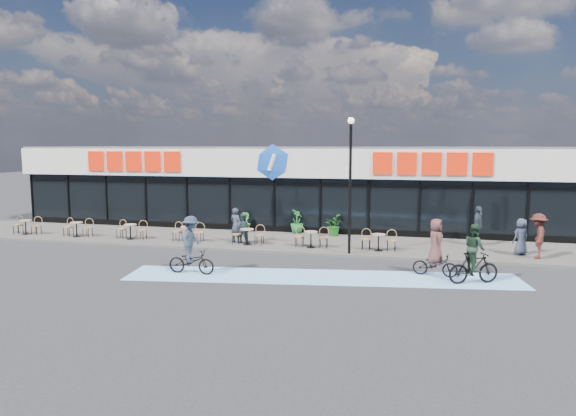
{
  "coord_description": "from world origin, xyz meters",
  "views": [
    {
      "loc": [
        6.97,
        -19.19,
        4.7
      ],
      "look_at": [
        1.6,
        3.5,
        1.83
      ],
      "focal_mm": 32.0,
      "sensor_mm": 36.0,
      "label": 1
    }
  ],
  "objects_px": {
    "pedestrian_a": "(538,236)",
    "pedestrian_c": "(521,237)",
    "patron_left": "(236,225)",
    "potted_plant_mid": "(333,225)",
    "potted_plant_left": "(245,222)",
    "lamp_post": "(350,175)",
    "potted_plant_right": "(297,221)",
    "cyclist_b": "(435,253)",
    "patron_right": "(243,228)",
    "bistro_set_0": "(27,225)",
    "cyclist_a": "(474,259)",
    "pedestrian_b": "(478,226)"
  },
  "relations": [
    {
      "from": "patron_left",
      "to": "pedestrian_c",
      "type": "height_order",
      "value": "patron_left"
    },
    {
      "from": "potted_plant_left",
      "to": "patron_left",
      "type": "xyz_separation_m",
      "value": [
        0.5,
        -2.94,
        0.31
      ]
    },
    {
      "from": "pedestrian_c",
      "to": "cyclist_b",
      "type": "xyz_separation_m",
      "value": [
        -3.65,
        -4.1,
        -0.04
      ]
    },
    {
      "from": "lamp_post",
      "to": "potted_plant_mid",
      "type": "height_order",
      "value": "lamp_post"
    },
    {
      "from": "cyclist_a",
      "to": "cyclist_b",
      "type": "height_order",
      "value": "cyclist_b"
    },
    {
      "from": "patron_left",
      "to": "potted_plant_left",
      "type": "bearing_deg",
      "value": -60.89
    },
    {
      "from": "bistro_set_0",
      "to": "pedestrian_c",
      "type": "relative_size",
      "value": 1.0
    },
    {
      "from": "pedestrian_a",
      "to": "cyclist_a",
      "type": "height_order",
      "value": "cyclist_a"
    },
    {
      "from": "patron_right",
      "to": "bistro_set_0",
      "type": "bearing_deg",
      "value": 9.21
    },
    {
      "from": "patron_left",
      "to": "pedestrian_b",
      "type": "xyz_separation_m",
      "value": [
        11.05,
        1.77,
        0.09
      ]
    },
    {
      "from": "potted_plant_left",
      "to": "patron_left",
      "type": "relative_size",
      "value": 0.63
    },
    {
      "from": "patron_left",
      "to": "cyclist_a",
      "type": "distance_m",
      "value": 11.19
    },
    {
      "from": "potted_plant_mid",
      "to": "cyclist_a",
      "type": "relative_size",
      "value": 0.52
    },
    {
      "from": "patron_left",
      "to": "pedestrian_b",
      "type": "bearing_deg",
      "value": -151.35
    },
    {
      "from": "potted_plant_left",
      "to": "patron_right",
      "type": "relative_size",
      "value": 0.74
    },
    {
      "from": "patron_left",
      "to": "patron_right",
      "type": "distance_m",
      "value": 0.38
    },
    {
      "from": "lamp_post",
      "to": "potted_plant_left",
      "type": "distance_m",
      "value": 7.87
    },
    {
      "from": "lamp_post",
      "to": "potted_plant_right",
      "type": "xyz_separation_m",
      "value": [
        -3.26,
        4.45,
        -2.75
      ]
    },
    {
      "from": "lamp_post",
      "to": "cyclist_a",
      "type": "xyz_separation_m",
      "value": [
        4.63,
        -3.46,
        -2.61
      ]
    },
    {
      "from": "potted_plant_left",
      "to": "lamp_post",
      "type": "bearing_deg",
      "value": -34.9
    },
    {
      "from": "bistro_set_0",
      "to": "cyclist_b",
      "type": "distance_m",
      "value": 20.59
    },
    {
      "from": "pedestrian_a",
      "to": "potted_plant_right",
      "type": "bearing_deg",
      "value": -96.59
    },
    {
      "from": "potted_plant_right",
      "to": "cyclist_b",
      "type": "bearing_deg",
      "value": -47.02
    },
    {
      "from": "potted_plant_mid",
      "to": "potted_plant_right",
      "type": "height_order",
      "value": "potted_plant_right"
    },
    {
      "from": "patron_left",
      "to": "pedestrian_b",
      "type": "height_order",
      "value": "pedestrian_b"
    },
    {
      "from": "potted_plant_right",
      "to": "pedestrian_a",
      "type": "relative_size",
      "value": 0.67
    },
    {
      "from": "patron_left",
      "to": "patron_right",
      "type": "relative_size",
      "value": 1.19
    },
    {
      "from": "bistro_set_0",
      "to": "patron_left",
      "type": "height_order",
      "value": "patron_left"
    },
    {
      "from": "patron_right",
      "to": "cyclist_b",
      "type": "xyz_separation_m",
      "value": [
        8.57,
        -3.96,
        0.03
      ]
    },
    {
      "from": "potted_plant_right",
      "to": "pedestrian_b",
      "type": "bearing_deg",
      "value": -9.16
    },
    {
      "from": "potted_plant_right",
      "to": "potted_plant_mid",
      "type": "bearing_deg",
      "value": -7.56
    },
    {
      "from": "pedestrian_c",
      "to": "cyclist_b",
      "type": "distance_m",
      "value": 5.49
    },
    {
      "from": "patron_right",
      "to": "pedestrian_c",
      "type": "distance_m",
      "value": 12.22
    },
    {
      "from": "pedestrian_c",
      "to": "cyclist_b",
      "type": "height_order",
      "value": "cyclist_b"
    },
    {
      "from": "lamp_post",
      "to": "cyclist_a",
      "type": "bearing_deg",
      "value": -36.76
    },
    {
      "from": "pedestrian_a",
      "to": "pedestrian_b",
      "type": "distance_m",
      "value": 3.0
    },
    {
      "from": "lamp_post",
      "to": "bistro_set_0",
      "type": "distance_m",
      "value": 17.13
    },
    {
      "from": "bistro_set_0",
      "to": "potted_plant_right",
      "type": "distance_m",
      "value": 14.04
    },
    {
      "from": "pedestrian_b",
      "to": "cyclist_a",
      "type": "relative_size",
      "value": 0.89
    },
    {
      "from": "pedestrian_b",
      "to": "pedestrian_c",
      "type": "distance_m",
      "value": 2.23
    },
    {
      "from": "patron_left",
      "to": "potted_plant_mid",
      "type": "bearing_deg",
      "value": -125.52
    },
    {
      "from": "bistro_set_0",
      "to": "potted_plant_right",
      "type": "height_order",
      "value": "potted_plant_right"
    },
    {
      "from": "pedestrian_a",
      "to": "pedestrian_c",
      "type": "height_order",
      "value": "pedestrian_a"
    },
    {
      "from": "patron_left",
      "to": "cyclist_b",
      "type": "height_order",
      "value": "cyclist_b"
    },
    {
      "from": "pedestrian_c",
      "to": "cyclist_b",
      "type": "bearing_deg",
      "value": 11.62
    },
    {
      "from": "pedestrian_c",
      "to": "cyclist_a",
      "type": "height_order",
      "value": "cyclist_a"
    },
    {
      "from": "patron_right",
      "to": "pedestrian_a",
      "type": "bearing_deg",
      "value": -174.26
    },
    {
      "from": "potted_plant_mid",
      "to": "pedestrian_a",
      "type": "xyz_separation_m",
      "value": [
        8.89,
        -3.36,
        0.39
      ]
    },
    {
      "from": "patron_left",
      "to": "cyclist_a",
      "type": "height_order",
      "value": "cyclist_a"
    },
    {
      "from": "potted_plant_left",
      "to": "patron_left",
      "type": "bearing_deg",
      "value": -80.42
    }
  ]
}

